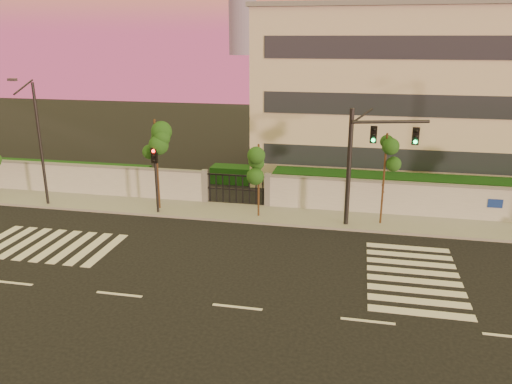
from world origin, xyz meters
TOP-DOWN VIEW (x-y plane):
  - ground at (0.00, 0.00)m, footprint 120.00×120.00m
  - sidewalk at (0.00, 10.50)m, footprint 60.00×3.00m
  - perimeter_wall at (0.10, 12.00)m, footprint 60.00×0.36m
  - hedge_row at (1.17, 14.74)m, footprint 41.00×4.25m
  - institutional_building at (9.00, 21.99)m, footprint 24.40×12.40m
  - road_markings at (-1.58, 3.76)m, footprint 57.00×7.62m
  - street_tree_c at (-7.34, 10.21)m, footprint 1.58×1.25m
  - street_tree_d at (-1.16, 10.09)m, footprint 1.40×1.12m
  - street_tree_e at (5.77, 10.27)m, footprint 1.40×1.11m
  - traffic_signal_main at (4.69, 9.72)m, footprint 4.10×1.20m
  - traffic_signal_secondary at (-7.17, 9.46)m, footprint 0.32×0.33m
  - streetlight_west at (-14.53, 9.39)m, footprint 0.47×1.91m

SIDE VIEW (x-z plane):
  - ground at x=0.00m, z-range 0.00..0.00m
  - road_markings at x=-1.58m, z-range 0.00..0.02m
  - sidewalk at x=0.00m, z-range 0.00..0.15m
  - hedge_row at x=1.17m, z-range -0.08..1.72m
  - perimeter_wall at x=0.10m, z-range -0.03..2.17m
  - traffic_signal_secondary at x=-7.17m, z-range 0.56..4.72m
  - street_tree_d at x=-1.16m, z-range 1.04..5.43m
  - street_tree_e at x=5.77m, z-range 1.23..6.47m
  - street_tree_c at x=-7.34m, z-range 1.31..6.89m
  - traffic_signal_main at x=4.69m, z-range 0.87..7.43m
  - streetlight_west at x=-14.53m, z-range 0.32..8.27m
  - institutional_building at x=9.00m, z-range 0.03..12.28m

